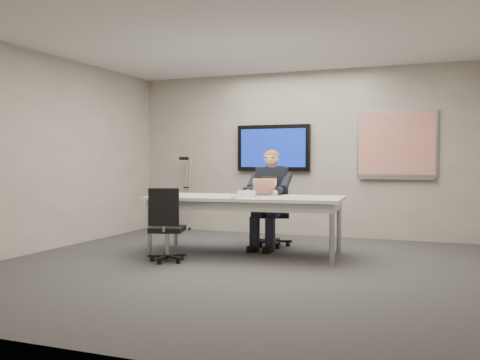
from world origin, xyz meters
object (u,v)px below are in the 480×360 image
(office_chair_near, at_px, (167,239))
(seated_person, at_px, (268,209))
(conference_table, at_px, (246,203))
(office_chair_far, at_px, (273,223))
(laptop, at_px, (262,191))

(office_chair_near, xyz_separation_m, seated_person, (0.86, 1.47, 0.29))
(conference_table, distance_m, office_chair_near, 1.20)
(conference_table, relative_size, seated_person, 1.86)
(office_chair_far, height_order, laptop, office_chair_far)
(seated_person, xyz_separation_m, laptop, (0.05, -0.41, 0.27))
(office_chair_far, height_order, seated_person, seated_person)
(office_chair_far, relative_size, seated_person, 0.75)
(conference_table, xyz_separation_m, seated_person, (0.11, 0.62, -0.13))
(conference_table, bearing_deg, laptop, 47.47)
(seated_person, distance_m, laptop, 0.49)
(seated_person, bearing_deg, office_chair_far, 87.82)
(conference_table, bearing_deg, seated_person, 74.31)
(conference_table, height_order, seated_person, seated_person)
(office_chair_near, bearing_deg, office_chair_far, -132.80)
(conference_table, distance_m, office_chair_far, 0.97)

